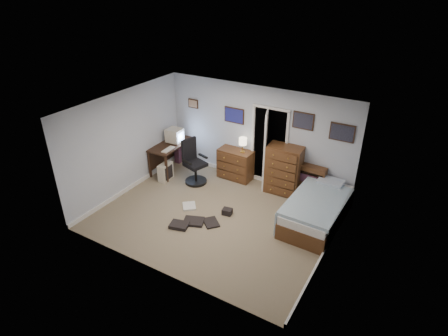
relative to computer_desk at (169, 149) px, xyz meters
The scene contains 15 objects.
floor 2.70m from the computer_desk, 29.51° to the right, with size 5.00×4.00×0.02m, color gray.
computer_desk is the anchor object (origin of this frame).
crt_monitor 0.42m from the computer_desk, 53.24° to the left, with size 0.42×0.39×0.37m.
keyboard 0.48m from the computer_desk, 51.77° to the right, with size 0.16×0.41×0.02m, color beige.
pc_tower 0.72m from the computer_desk, 61.67° to the right, with size 0.23×0.44×0.47m.
office_chair 1.03m from the computer_desk, 14.01° to the right, with size 0.70×0.70×1.16m.
media_stack 0.48m from the computer_desk, 93.56° to the left, with size 0.17×0.17×0.83m, color maroon.
low_dresser 1.88m from the computer_desk, 14.75° to the left, with size 0.90×0.45×0.80m, color #56311B.
table_lamp 2.13m from the computer_desk, 13.34° to the left, with size 0.21×0.21×0.39m.
doorway 2.84m from the computer_desk, 20.25° to the left, with size 0.96×1.12×2.05m.
tall_dresser 3.19m from the computer_desk, ahead, with size 0.83×0.49×1.22m, color #56311B.
headboard_bookcase 3.74m from the computer_desk, ahead, with size 0.92×0.27×0.82m.
bed 4.30m from the computer_desk, ahead, with size 1.16×2.08×0.67m.
wall_posters 3.16m from the computer_desk, 13.36° to the left, with size 4.38×0.04×0.60m.
floor_clutter 2.64m from the computer_desk, 39.03° to the right, with size 1.25×1.22×0.14m.
Camera 1 is at (3.67, -5.86, 4.90)m, focal length 30.00 mm.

